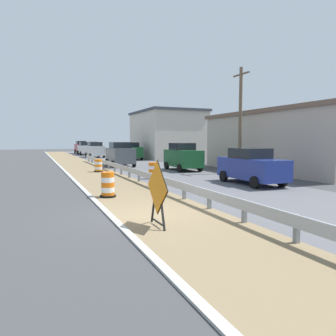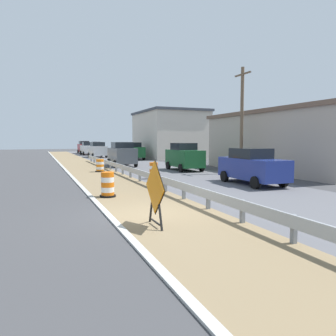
{
  "view_description": "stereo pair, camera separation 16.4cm",
  "coord_description": "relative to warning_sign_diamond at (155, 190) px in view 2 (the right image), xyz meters",
  "views": [
    {
      "loc": [
        -3.51,
        -9.59,
        2.46
      ],
      "look_at": [
        2.23,
        3.8,
        1.16
      ],
      "focal_mm": 33.7,
      "sensor_mm": 36.0,
      "label": 1
    },
    {
      "loc": [
        -3.36,
        -9.65,
        2.46
      ],
      "look_at": [
        2.23,
        3.8,
        1.16
      ],
      "focal_mm": 33.7,
      "sensor_mm": 36.0,
      "label": 2
    }
  ],
  "objects": [
    {
      "name": "traffic_barrel_close",
      "position": [
        3.72,
        10.39,
        -0.58
      ],
      "size": [
        0.64,
        0.64,
        1.04
      ],
      "color": "orange",
      "rests_on": "ground"
    },
    {
      "name": "roadside_shop_far",
      "position": [
        13.83,
        31.9,
        2.15
      ],
      "size": [
        7.8,
        10.88,
        6.36
      ],
      "color": "beige",
      "rests_on": "ground"
    },
    {
      "name": "car_distant_a",
      "position": [
        7.93,
        14.71,
        0.06
      ],
      "size": [
        2.06,
        4.15,
        2.21
      ],
      "rotation": [
        0.0,
        0.0,
        -1.6
      ],
      "color": "#195128",
      "rests_on": "ground"
    },
    {
      "name": "car_lead_near_lane",
      "position": [
        4.29,
        20.71,
        0.08
      ],
      "size": [
        2.2,
        4.52,
        2.26
      ],
      "rotation": [
        0.0,
        0.0,
        1.55
      ],
      "color": "#4C5156",
      "rests_on": "ground"
    },
    {
      "name": "car_lead_far_lane",
      "position": [
        4.77,
        50.31,
        0.08
      ],
      "size": [
        2.04,
        4.14,
        2.26
      ],
      "rotation": [
        0.0,
        0.0,
        1.6
      ],
      "color": "maroon",
      "rests_on": "ground"
    },
    {
      "name": "warning_sign_diamond",
      "position": [
        0.0,
        0.0,
        0.0
      ],
      "size": [
        0.08,
        1.58,
        1.92
      ],
      "rotation": [
        0.0,
        0.0,
        3.13
      ],
      "color": "black",
      "rests_on": "ground"
    },
    {
      "name": "curb_near_edge",
      "position": [
        -0.99,
        1.35,
        -1.04
      ],
      "size": [
        0.2,
        120.0,
        0.11
      ],
      "primitive_type": "cube",
      "color": "#ADADA8",
      "rests_on": "ground"
    },
    {
      "name": "ground_plane",
      "position": [
        0.31,
        1.35,
        -1.04
      ],
      "size": [
        160.0,
        160.0,
        0.0
      ],
      "primitive_type": "plane",
      "color": "#3D3D3F"
    },
    {
      "name": "traffic_barrel_nearest",
      "position": [
        -0.29,
        5.15,
        -0.55
      ],
      "size": [
        0.69,
        0.69,
        1.08
      ],
      "color": "orange",
      "rests_on": "ground"
    },
    {
      "name": "guardrail_median",
      "position": [
        2.47,
        0.37,
        -0.53
      ],
      "size": [
        0.18,
        56.95,
        0.71
      ],
      "color": "#999EA3",
      "rests_on": "ground"
    },
    {
      "name": "car_trailing_near_lane",
      "position": [
        7.94,
        6.01,
        -0.04
      ],
      "size": [
        2.08,
        4.59,
        2.0
      ],
      "rotation": [
        0.0,
        0.0,
        -1.61
      ],
      "color": "navy",
      "rests_on": "ground"
    },
    {
      "name": "median_dirt_strip",
      "position": [
        0.91,
        1.35,
        -1.04
      ],
      "size": [
        3.59,
        120.0,
        0.01
      ],
      "primitive_type": "cube",
      "color": "#7F6B4C",
      "rests_on": "ground"
    },
    {
      "name": "far_lane_asphalt",
      "position": [
        6.27,
        1.35,
        -1.04
      ],
      "size": [
        7.13,
        120.0,
        0.0
      ],
      "primitive_type": "cube",
      "color": "#56565B",
      "rests_on": "ground"
    },
    {
      "name": "traffic_barrel_mid",
      "position": [
        1.38,
        16.1,
        -0.61
      ],
      "size": [
        0.72,
        0.72,
        0.98
      ],
      "color": "orange",
      "rests_on": "ground"
    },
    {
      "name": "utility_pole_near",
      "position": [
        10.73,
        10.94,
        2.94
      ],
      "size": [
        0.24,
        1.8,
        7.65
      ],
      "color": "brown",
      "rests_on": "ground"
    },
    {
      "name": "car_distant_c",
      "position": [
        7.76,
        55.16,
        0.0
      ],
      "size": [
        2.08,
        4.33,
        2.1
      ],
      "rotation": [
        0.0,
        0.0,
        -1.6
      ],
      "color": "maroon",
      "rests_on": "ground"
    },
    {
      "name": "car_trailing_far_lane",
      "position": [
        4.81,
        36.75,
        0.03
      ],
      "size": [
        2.17,
        4.71,
        2.15
      ],
      "rotation": [
        0.0,
        0.0,
        1.6
      ],
      "color": "silver",
      "rests_on": "ground"
    },
    {
      "name": "car_distant_b",
      "position": [
        4.67,
        44.49,
        0.01
      ],
      "size": [
        2.17,
        4.74,
        2.11
      ],
      "rotation": [
        0.0,
        0.0,
        1.58
      ],
      "color": "silver",
      "rests_on": "ground"
    },
    {
      "name": "roadside_shop_near",
      "position": [
        15.71,
        10.94,
        1.32
      ],
      "size": [
        7.62,
        14.48,
        4.71
      ],
      "color": "#AD9E8E",
      "rests_on": "ground"
    },
    {
      "name": "car_mid_far_lane",
      "position": [
        8.12,
        29.95,
        0.03
      ],
      "size": [
        2.1,
        4.65,
        2.15
      ],
      "rotation": [
        0.0,
        0.0,
        -1.6
      ],
      "color": "#195128",
      "rests_on": "ground"
    }
  ]
}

